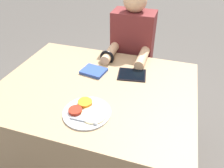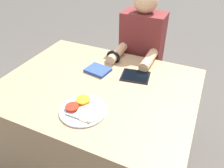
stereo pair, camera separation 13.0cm
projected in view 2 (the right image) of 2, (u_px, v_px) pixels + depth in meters
The scene contains 6 objects.
ground_plane at pixel (101, 157), 1.84m from camera, with size 12.00×12.00×0.00m, color #4C4742.
dining_table at pixel (99, 126), 1.62m from camera, with size 1.24×0.95×0.76m.
thali_tray at pixel (83, 109), 1.20m from camera, with size 0.26×0.26×0.03m.
red_notebook at pixel (98, 70), 1.53m from camera, with size 0.18×0.15×0.02m.
tablet_device at pixel (135, 76), 1.47m from camera, with size 0.21×0.18×0.01m.
person_diner at pixel (140, 67), 1.92m from camera, with size 0.35×0.47×1.23m.
Camera 2 is at (0.56, -1.00, 1.58)m, focal length 35.00 mm.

